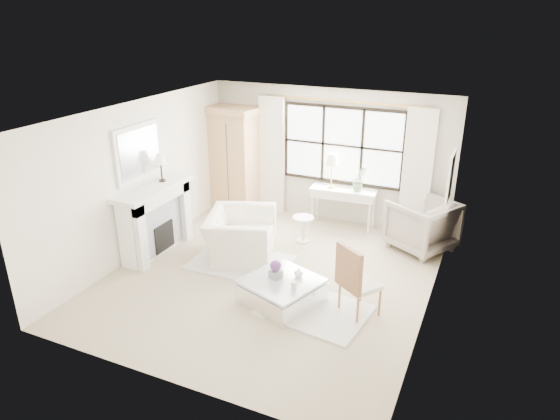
# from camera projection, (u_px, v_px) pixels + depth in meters

# --- Properties ---
(floor) EXTENTS (5.50, 5.50, 0.00)m
(floor) POSITION_uv_depth(u_px,v_px,m) (270.00, 276.00, 8.24)
(floor) COLOR #BDAA8C
(floor) RESTS_ON ground
(ceiling) EXTENTS (5.50, 5.50, 0.00)m
(ceiling) POSITION_uv_depth(u_px,v_px,m) (269.00, 113.00, 7.22)
(ceiling) COLOR white
(ceiling) RESTS_ON ground
(wall_back) EXTENTS (5.00, 0.00, 5.00)m
(wall_back) POSITION_uv_depth(u_px,v_px,m) (328.00, 156.00, 10.05)
(wall_back) COLOR beige
(wall_back) RESTS_ON ground
(wall_front) EXTENTS (5.00, 0.00, 5.00)m
(wall_front) POSITION_uv_depth(u_px,v_px,m) (161.00, 283.00, 5.40)
(wall_front) COLOR beige
(wall_front) RESTS_ON ground
(wall_left) EXTENTS (0.00, 5.50, 5.50)m
(wall_left) POSITION_uv_depth(u_px,v_px,m) (140.00, 179.00, 8.67)
(wall_left) COLOR white
(wall_left) RESTS_ON ground
(wall_right) EXTENTS (0.00, 5.50, 5.50)m
(wall_right) POSITION_uv_depth(u_px,v_px,m) (436.00, 227.00, 6.78)
(wall_right) COLOR silver
(wall_right) RESTS_ON ground
(window_pane) EXTENTS (2.40, 0.02, 1.50)m
(window_pane) POSITION_uv_depth(u_px,v_px,m) (342.00, 145.00, 9.82)
(window_pane) COLOR white
(window_pane) RESTS_ON wall_back
(window_frame) EXTENTS (2.50, 0.04, 1.50)m
(window_frame) POSITION_uv_depth(u_px,v_px,m) (342.00, 146.00, 9.82)
(window_frame) COLOR black
(window_frame) RESTS_ON wall_back
(curtain_rod) EXTENTS (3.30, 0.04, 0.04)m
(curtain_rod) POSITION_uv_depth(u_px,v_px,m) (344.00, 101.00, 9.45)
(curtain_rod) COLOR #AE803C
(curtain_rod) RESTS_ON wall_back
(curtain_left) EXTENTS (0.55, 0.10, 2.47)m
(curtain_left) POSITION_uv_depth(u_px,v_px,m) (272.00, 156.00, 10.46)
(curtain_left) COLOR white
(curtain_left) RESTS_ON ground
(curtain_right) EXTENTS (0.55, 0.10, 2.47)m
(curtain_right) POSITION_uv_depth(u_px,v_px,m) (417.00, 174.00, 9.33)
(curtain_right) COLOR silver
(curtain_right) RESTS_ON ground
(fireplace) EXTENTS (0.58, 1.66, 1.26)m
(fireplace) POSITION_uv_depth(u_px,v_px,m) (154.00, 218.00, 8.85)
(fireplace) COLOR white
(fireplace) RESTS_ON ground
(mirror_frame) EXTENTS (0.05, 1.15, 0.95)m
(mirror_frame) POSITION_uv_depth(u_px,v_px,m) (138.00, 152.00, 8.48)
(mirror_frame) COLOR white
(mirror_frame) RESTS_ON wall_left
(mirror_glass) EXTENTS (0.02, 1.00, 0.80)m
(mirror_glass) POSITION_uv_depth(u_px,v_px,m) (140.00, 152.00, 8.47)
(mirror_glass) COLOR #B3B8BE
(mirror_glass) RESTS_ON wall_left
(art_frame) EXTENTS (0.04, 0.62, 0.82)m
(art_frame) POSITION_uv_depth(u_px,v_px,m) (450.00, 177.00, 8.15)
(art_frame) COLOR silver
(art_frame) RESTS_ON wall_right
(art_canvas) EXTENTS (0.01, 0.52, 0.72)m
(art_canvas) POSITION_uv_depth(u_px,v_px,m) (449.00, 177.00, 8.16)
(art_canvas) COLOR #C4AE98
(art_canvas) RESTS_ON wall_right
(mantel_lamp) EXTENTS (0.22, 0.22, 0.51)m
(mantel_lamp) POSITION_uv_depth(u_px,v_px,m) (160.00, 160.00, 8.70)
(mantel_lamp) COLOR black
(mantel_lamp) RESTS_ON fireplace
(armoire) EXTENTS (1.21, 0.86, 2.24)m
(armoire) POSITION_uv_depth(u_px,v_px,m) (234.00, 158.00, 10.64)
(armoire) COLOR tan
(armoire) RESTS_ON floor
(console_table) EXTENTS (1.33, 0.54, 0.80)m
(console_table) POSITION_uv_depth(u_px,v_px,m) (343.00, 207.00, 10.00)
(console_table) COLOR white
(console_table) RESTS_ON floor
(console_lamp) EXTENTS (0.28, 0.28, 0.69)m
(console_lamp) POSITION_uv_depth(u_px,v_px,m) (332.00, 160.00, 9.72)
(console_lamp) COLOR #AB853B
(console_lamp) RESTS_ON console_table
(orchid_plant) EXTENTS (0.35, 0.33, 0.51)m
(orchid_plant) POSITION_uv_depth(u_px,v_px,m) (360.00, 179.00, 9.63)
(orchid_plant) COLOR #5C7A51
(orchid_plant) RESTS_ON console_table
(side_table) EXTENTS (0.40, 0.40, 0.51)m
(side_table) POSITION_uv_depth(u_px,v_px,m) (303.00, 226.00, 9.34)
(side_table) COLOR silver
(side_table) RESTS_ON floor
(rug_left) EXTENTS (1.72, 1.24, 0.03)m
(rug_left) POSITION_uv_depth(u_px,v_px,m) (241.00, 262.00, 8.67)
(rug_left) COLOR silver
(rug_left) RESTS_ON floor
(rug_right) EXTENTS (1.64, 1.32, 0.03)m
(rug_right) POSITION_uv_depth(u_px,v_px,m) (314.00, 310.00, 7.30)
(rug_right) COLOR white
(rug_right) RESTS_ON floor
(club_armchair) EXTENTS (1.45, 1.55, 0.83)m
(club_armchair) POSITION_uv_depth(u_px,v_px,m) (241.00, 236.00, 8.72)
(club_armchair) COLOR white
(club_armchair) RESTS_ON floor
(wingback_chair) EXTENTS (1.40, 1.39, 0.94)m
(wingback_chair) POSITION_uv_depth(u_px,v_px,m) (422.00, 225.00, 9.03)
(wingback_chair) COLOR gray
(wingback_chair) RESTS_ON floor
(french_chair) EXTENTS (0.67, 0.67, 1.08)m
(french_chair) POSITION_uv_depth(u_px,v_px,m) (358.00, 294.00, 7.14)
(french_chair) COLOR #A16A43
(french_chair) RESTS_ON floor
(coffee_table) EXTENTS (1.27, 1.27, 0.38)m
(coffee_table) POSITION_uv_depth(u_px,v_px,m) (282.00, 291.00, 7.46)
(coffee_table) COLOR white
(coffee_table) RESTS_ON floor
(planter_box) EXTENTS (0.20, 0.20, 0.12)m
(planter_box) POSITION_uv_depth(u_px,v_px,m) (276.00, 274.00, 7.42)
(planter_box) COLOR gray
(planter_box) RESTS_ON coffee_table
(planter_flowers) EXTENTS (0.17, 0.17, 0.17)m
(planter_flowers) POSITION_uv_depth(u_px,v_px,m) (276.00, 266.00, 7.37)
(planter_flowers) COLOR #623078
(planter_flowers) RESTS_ON planter_box
(pillar_candle) EXTENTS (0.09, 0.09, 0.12)m
(pillar_candle) POSITION_uv_depth(u_px,v_px,m) (294.00, 285.00, 7.12)
(pillar_candle) COLOR white
(pillar_candle) RESTS_ON coffee_table
(coffee_vase) EXTENTS (0.17, 0.17, 0.14)m
(coffee_vase) POSITION_uv_depth(u_px,v_px,m) (298.00, 272.00, 7.45)
(coffee_vase) COLOR silver
(coffee_vase) RESTS_ON coffee_table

